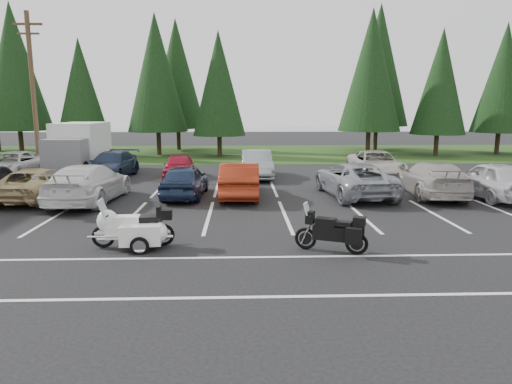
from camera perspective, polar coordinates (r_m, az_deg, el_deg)
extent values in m
plane|color=black|center=(15.20, -8.06, -3.97)|extent=(120.00, 120.00, 0.00)
cube|color=#1C3C13|center=(38.85, -4.40, 4.86)|extent=(80.00, 16.00, 0.01)
cube|color=slate|center=(69.78, -0.05, 7.34)|extent=(70.00, 50.00, 0.02)
cylinder|color=#473321|center=(29.07, -26.06, 10.86)|extent=(0.26, 0.26, 9.00)
cube|color=#473321|center=(29.41, -26.68, 18.26)|extent=(1.60, 0.12, 0.12)
cube|color=#473321|center=(29.34, -26.60, 17.30)|extent=(1.20, 0.10, 0.10)
cube|color=silver|center=(17.13, -7.37, -2.30)|extent=(32.00, 16.00, 0.01)
cylinder|color=#332316|center=(41.44, -27.32, 6.00)|extent=(0.36, 0.36, 2.78)
cone|color=black|center=(41.50, -27.98, 13.67)|extent=(5.10, 5.10, 9.86)
cylinder|color=#332316|center=(38.11, -20.64, 5.70)|extent=(0.36, 0.36, 2.11)
cone|color=black|center=(38.05, -21.06, 12.04)|extent=(3.87, 3.87, 7.48)
cylinder|color=#332316|center=(38.19, -12.06, 6.52)|extent=(0.36, 0.36, 2.62)
cone|color=black|center=(38.22, -12.36, 14.37)|extent=(4.80, 4.80, 9.27)
cylinder|color=#332316|center=(36.37, -4.58, 6.25)|extent=(0.36, 0.36, 2.26)
cone|color=black|center=(36.32, -4.68, 13.37)|extent=(4.14, 4.14, 7.99)
cylinder|color=#332316|center=(38.25, 13.84, 6.51)|extent=(0.36, 0.36, 2.69)
cone|color=black|center=(38.29, 14.20, 14.56)|extent=(4.93, 4.93, 9.52)
cylinder|color=#332316|center=(39.84, 21.62, 5.97)|extent=(0.36, 0.36, 2.33)
cone|color=black|center=(39.81, 22.08, 12.66)|extent=(4.27, 4.27, 8.24)
cylinder|color=#332316|center=(43.02, 27.96, 5.86)|extent=(0.36, 0.36, 2.47)
cone|color=black|center=(43.01, 28.54, 12.43)|extent=(4.53, 4.53, 8.76)
cylinder|color=#332316|center=(42.58, -9.66, 7.05)|extent=(0.36, 0.36, 2.71)
cone|color=black|center=(42.62, -9.89, 14.34)|extent=(4.97, 4.97, 9.61)
cylinder|color=#332316|center=(43.31, 14.72, 7.10)|extent=(0.36, 0.36, 3.00)
cone|color=black|center=(43.41, 15.10, 15.03)|extent=(5.50, 5.50, 10.62)
imported|color=tan|center=(20.92, -25.47, 0.94)|extent=(2.46, 4.94, 1.34)
imported|color=silver|center=(19.56, -20.18, 1.03)|extent=(2.47, 5.47, 1.56)
imported|color=#1C2947|center=(19.70, -8.89, 1.41)|extent=(1.88, 4.23, 1.41)
imported|color=maroon|center=(19.47, -2.01, 1.55)|extent=(1.70, 4.60, 1.50)
imported|color=gray|center=(20.12, 12.17, 1.55)|extent=(2.92, 5.47, 1.46)
imported|color=#A09993|center=(21.12, 21.15, 1.55)|extent=(2.57, 5.34, 1.50)
imported|color=silver|center=(21.55, 27.51, 1.34)|extent=(2.17, 4.76, 1.58)
imported|color=silver|center=(28.06, -28.29, 2.97)|extent=(2.55, 5.24, 1.44)
imported|color=#17233B|center=(26.15, -17.61, 3.25)|extent=(2.35, 5.02, 1.42)
imported|color=maroon|center=(25.15, -9.61, 3.22)|extent=(1.75, 3.95, 1.32)
imported|color=gray|center=(24.94, 0.10, 3.49)|extent=(1.67, 4.54, 1.48)
imported|color=#ACA89E|center=(26.02, 14.77, 3.39)|extent=(2.51, 5.24, 1.44)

